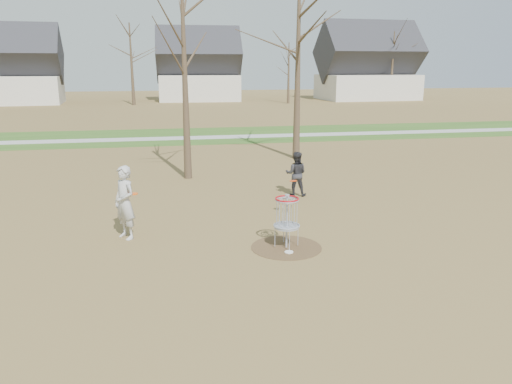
{
  "coord_description": "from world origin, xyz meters",
  "views": [
    {
      "loc": [
        -2.96,
        -11.55,
        4.5
      ],
      "look_at": [
        -0.5,
        1.5,
        1.1
      ],
      "focal_mm": 35.0,
      "sensor_mm": 36.0,
      "label": 1
    }
  ],
  "objects_px": {
    "player_standing": "(125,203)",
    "disc_grounded": "(289,252)",
    "player_throwing": "(296,174)",
    "disc_golf_basket": "(287,213)"
  },
  "relations": [
    {
      "from": "player_standing",
      "to": "disc_grounded",
      "type": "relative_size",
      "value": 8.93
    },
    {
      "from": "player_throwing",
      "to": "disc_golf_basket",
      "type": "xyz_separation_m",
      "value": [
        -1.59,
        -5.0,
        0.13
      ]
    },
    {
      "from": "disc_grounded",
      "to": "disc_golf_basket",
      "type": "relative_size",
      "value": 0.16
    },
    {
      "from": "player_standing",
      "to": "disc_golf_basket",
      "type": "distance_m",
      "value": 4.28
    },
    {
      "from": "disc_grounded",
      "to": "disc_golf_basket",
      "type": "distance_m",
      "value": 0.97
    },
    {
      "from": "player_throwing",
      "to": "disc_grounded",
      "type": "height_order",
      "value": "player_throwing"
    },
    {
      "from": "disc_grounded",
      "to": "player_throwing",
      "type": "bearing_deg",
      "value": 73.22
    },
    {
      "from": "player_throwing",
      "to": "player_standing",
      "type": "bearing_deg",
      "value": 52.24
    },
    {
      "from": "disc_golf_basket",
      "to": "player_throwing",
      "type": "bearing_deg",
      "value": 72.33
    },
    {
      "from": "player_standing",
      "to": "player_throwing",
      "type": "distance_m",
      "value": 6.63
    }
  ]
}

